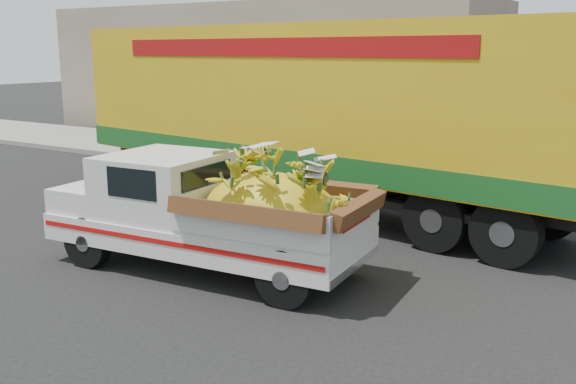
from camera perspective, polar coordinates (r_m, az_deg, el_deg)
The scene contains 6 objects.
ground at distance 10.35m, azimuth -10.85°, elevation -6.34°, with size 100.00×100.00×0.00m, color black.
curb at distance 15.87m, azimuth 6.20°, elevation 0.72°, with size 60.00×0.25×0.15m, color gray.
sidewalk at distance 17.75m, azimuth 9.18°, elevation 1.88°, with size 60.00×4.00×0.14m, color gray.
building_left at distance 26.49m, azimuth -1.80°, elevation 10.81°, with size 18.00×6.00×5.00m, color gray.
pickup_truck at distance 9.59m, azimuth -5.49°, elevation -1.89°, with size 5.07×2.18×1.73m.
semi_trailer at distance 13.39m, azimuth 2.00°, elevation 7.45°, with size 12.06×4.20×3.80m.
Camera 1 is at (6.75, -7.12, 3.32)m, focal length 40.00 mm.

